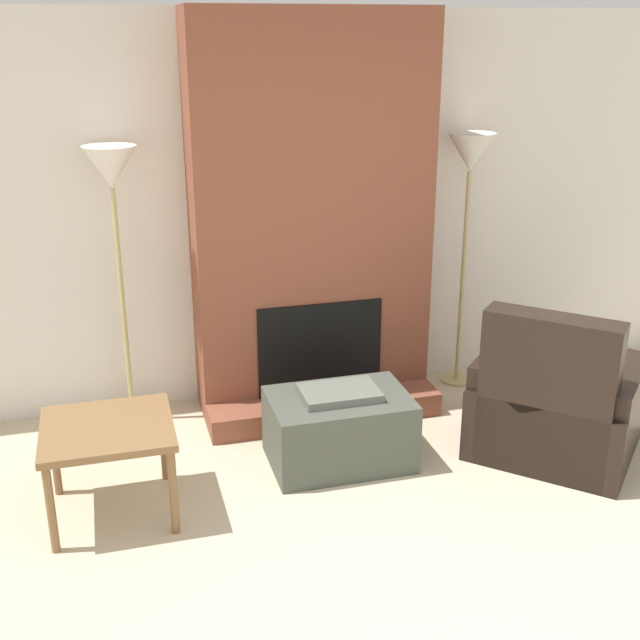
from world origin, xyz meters
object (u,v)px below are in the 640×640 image
Objects in this scene: side_table at (108,437)px; floor_lamp_right at (470,167)px; armchair at (554,409)px; ottoman at (339,428)px; floor_lamp_left at (112,184)px.

floor_lamp_right is (2.51, 1.09, 1.13)m from side_table.
armchair is 1.73m from floor_lamp_right.
ottoman is 1.36m from side_table.
side_table is 0.37× the size of floor_lamp_right.
armchair is at bearing -1.34° from side_table.
floor_lamp_left reaches higher than armchair.
floor_lamp_left is (-1.17, 0.89, 1.37)m from ottoman.
floor_lamp_right reaches higher than armchair.
armchair is (1.28, -0.26, 0.08)m from ottoman.
side_table is 0.37× the size of floor_lamp_left.
side_table is at bearing 43.06° from armchair.
armchair is 3.00m from floor_lamp_left.
ottoman is 0.66× the size of armchair.
armchair reaches higher than side_table.
floor_lamp_left is (0.15, 1.09, 1.13)m from side_table.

